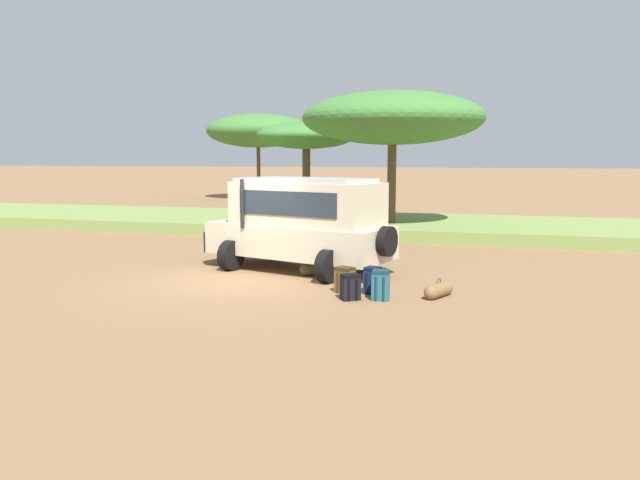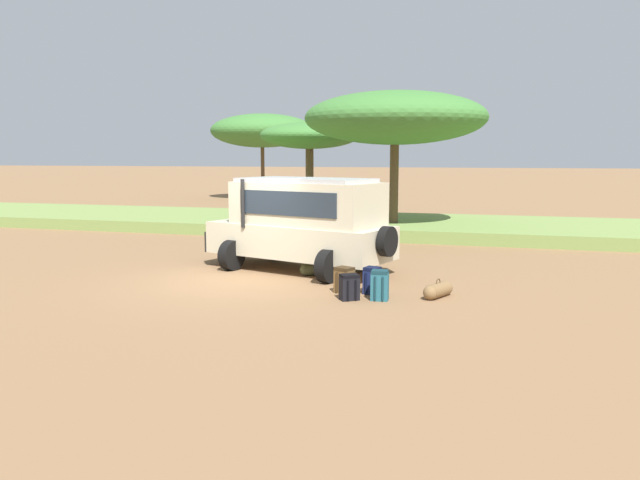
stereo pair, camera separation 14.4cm
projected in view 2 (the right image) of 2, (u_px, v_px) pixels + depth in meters
The scene contains 12 objects.
ground_plane at pixel (236, 281), 15.05m from camera, with size 320.00×320.00×0.00m, color olive.
grass_bank at pixel (349, 224), 25.75m from camera, with size 120.00×7.00×0.44m.
safari_vehicle at pixel (303, 222), 16.27m from camera, with size 5.46×3.59×2.44m.
backpack_beside_front_wheel at pixel (372, 281), 13.65m from camera, with size 0.39×0.45×0.60m.
backpack_cluster_center at pixel (345, 280), 13.74m from camera, with size 0.47×0.47×0.58m.
backpack_near_rear_wheel at pixel (349, 287), 13.07m from camera, with size 0.47×0.46×0.55m.
backpack_outermost at pixel (380, 286), 13.04m from camera, with size 0.38×0.41×0.64m.
duffel_bag_low_black_case at pixel (317, 269), 15.78m from camera, with size 0.86×0.53×0.42m.
duffel_bag_soft_canvas at pixel (438, 290), 13.31m from camera, with size 0.57×0.90×0.41m.
acacia_tree_far_left at pixel (262, 131), 43.82m from camera, with size 7.42×6.43×5.97m.
acacia_tree_left_mid at pixel (310, 136), 31.29m from camera, with size 5.02×4.88×4.71m.
acacia_tree_centre_back at pixel (395, 118), 23.63m from camera, with size 6.93×6.40×5.44m.
Camera 2 is at (6.17, -13.59, 2.99)m, focal length 35.00 mm.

